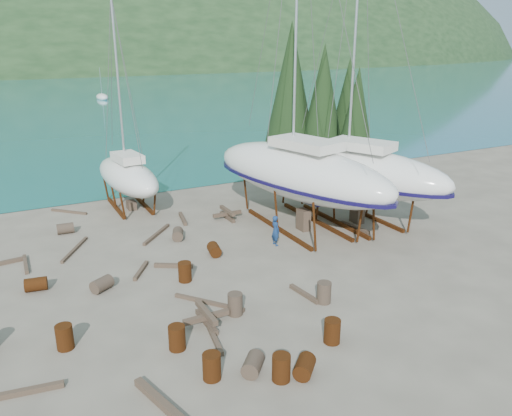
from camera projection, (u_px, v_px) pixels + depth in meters
name	position (u px, v px, depth m)	size (l,w,h in m)	color
ground	(239.00, 282.00, 21.89)	(600.00, 600.00, 0.00)	#5D5549
bay_water	(2.00, 62.00, 287.05)	(700.00, 700.00, 0.00)	#197A7E
far_hill	(2.00, 62.00, 291.26)	(800.00, 360.00, 110.00)	#1A3219
far_house_right	(97.00, 63.00, 194.10)	(6.60, 5.60, 5.60)	beige
cypress_near_right	(323.00, 105.00, 35.67)	(3.60, 3.60, 10.00)	black
cypress_mid_right	(356.00, 119.00, 34.92)	(3.06, 3.06, 8.50)	black
cypress_back_left	(291.00, 91.00, 36.42)	(4.14, 4.14, 11.50)	black
cypress_far_right	(347.00, 109.00, 38.01)	(3.24, 3.24, 9.00)	black
moored_boat_mid	(102.00, 97.00, 93.51)	(2.00, 5.00, 6.05)	silver
large_sailboat_near	(299.00, 172.00, 27.54)	(6.64, 13.15, 19.90)	silver
large_sailboat_far	(354.00, 170.00, 28.72)	(7.71, 12.01, 18.37)	silver
small_sailboat_shore	(128.00, 176.00, 31.17)	(3.35, 8.19, 12.73)	silver
worker	(275.00, 230.00, 25.65)	(0.58, 0.38, 1.60)	navy
drum_0	(65.00, 337.00, 16.98)	(0.58, 0.58, 0.88)	#50270D
drum_1	(253.00, 364.00, 15.77)	(0.58, 0.58, 0.88)	#2D2823
drum_2	(36.00, 284.00, 21.03)	(0.58, 0.58, 0.88)	#50270D
drum_3	(281.00, 368.00, 15.37)	(0.58, 0.58, 0.88)	#50270D
drum_5	(235.00, 304.00, 19.13)	(0.58, 0.58, 0.88)	#2D2823
drum_6	(214.00, 250.00, 24.57)	(0.58, 0.58, 0.88)	#50270D
drum_7	(332.00, 331.00, 17.33)	(0.58, 0.58, 0.88)	#50270D
drum_9	(65.00, 228.00, 27.39)	(0.58, 0.58, 0.88)	#2D2823
drum_10	(177.00, 338.00, 16.95)	(0.58, 0.58, 0.88)	#50270D
drum_11	(178.00, 234.00, 26.57)	(0.58, 0.58, 0.88)	#2D2823
drum_12	(305.00, 367.00, 15.66)	(0.58, 0.58, 0.88)	#50270D
drum_13	(212.00, 366.00, 15.43)	(0.58, 0.58, 0.88)	#50270D
drum_14	(185.00, 272.00, 21.83)	(0.58, 0.58, 0.88)	#50270D
drum_15	(102.00, 284.00, 21.03)	(0.58, 0.58, 0.88)	#2D2823
drum_17	(324.00, 292.00, 20.02)	(0.58, 0.58, 0.88)	#2D2823
timber_0	(69.00, 212.00, 30.80)	(0.14, 2.54, 0.14)	#4E3D2D
timber_1	(355.00, 228.00, 28.06)	(0.19, 2.12, 0.19)	#4E3D2D
timber_2	(2.00, 263.00, 23.52)	(0.19, 2.10, 0.19)	#4E3D2D
timber_3	(209.00, 302.00, 19.99)	(0.15, 3.13, 0.15)	#4E3D2D
timber_4	(141.00, 271.00, 22.77)	(0.17, 1.84, 0.17)	#4E3D2D
timber_5	(213.00, 336.00, 17.70)	(0.16, 2.38, 0.16)	#4E3D2D
timber_6	(183.00, 219.00, 29.51)	(0.19, 2.07, 0.19)	#4E3D2D
timber_7	(304.00, 294.00, 20.65)	(0.17, 1.77, 0.17)	#4E3D2D
timber_8	(173.00, 266.00, 23.26)	(0.19, 1.82, 0.19)	#4E3D2D
timber_10	(157.00, 234.00, 27.11)	(0.16, 3.03, 0.16)	#4E3D2D
timber_14	(20.00, 393.00, 14.80)	(0.18, 2.47, 0.18)	#4E3D2D
timber_15	(75.00, 249.00, 25.15)	(0.15, 3.17, 0.15)	#4E3D2D
timber_16	(167.00, 408.00, 14.15)	(0.23, 3.23, 0.23)	#4E3D2D
timber_17	(26.00, 264.00, 23.45)	(0.16, 2.12, 0.16)	#4E3D2D
timber_pile_fore	(206.00, 317.00, 18.49)	(1.80, 1.80, 0.60)	#4E3D2D
timber_pile_aft	(227.00, 214.00, 29.70)	(1.80, 1.80, 0.60)	#4E3D2D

